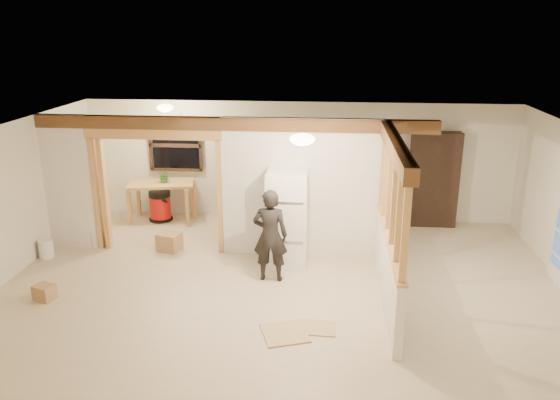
# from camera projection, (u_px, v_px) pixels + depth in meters

# --- Properties ---
(floor) EXTENTS (9.00, 6.50, 0.01)m
(floor) POSITION_uv_depth(u_px,v_px,m) (284.00, 284.00, 8.84)
(floor) COLOR #C9B696
(floor) RESTS_ON ground
(ceiling) EXTENTS (9.00, 6.50, 0.01)m
(ceiling) POSITION_uv_depth(u_px,v_px,m) (284.00, 131.00, 8.08)
(ceiling) COLOR white
(wall_back) EXTENTS (9.00, 0.01, 2.50)m
(wall_back) POSITION_uv_depth(u_px,v_px,m) (297.00, 161.00, 11.54)
(wall_back) COLOR silver
(wall_back) RESTS_ON floor
(wall_front) EXTENTS (9.00, 0.01, 2.50)m
(wall_front) POSITION_uv_depth(u_px,v_px,m) (255.00, 317.00, 5.38)
(wall_front) COLOR silver
(wall_front) RESTS_ON floor
(wall_left) EXTENTS (0.01, 6.50, 2.50)m
(wall_left) POSITION_uv_depth(u_px,v_px,m) (8.00, 202.00, 8.86)
(wall_left) COLOR silver
(wall_left) RESTS_ON floor
(partition_left_stub) EXTENTS (0.90, 0.12, 2.50)m
(partition_left_stub) POSITION_uv_depth(u_px,v_px,m) (69.00, 183.00, 9.96)
(partition_left_stub) COLOR silver
(partition_left_stub) RESTS_ON floor
(partition_center) EXTENTS (2.80, 0.12, 2.50)m
(partition_center) POSITION_uv_depth(u_px,v_px,m) (301.00, 189.00, 9.58)
(partition_center) COLOR silver
(partition_center) RESTS_ON floor
(doorway_frame) EXTENTS (2.46, 0.14, 2.20)m
(doorway_frame) POSITION_uv_depth(u_px,v_px,m) (157.00, 193.00, 9.86)
(doorway_frame) COLOR tan
(doorway_frame) RESTS_ON floor
(header_beam_back) EXTENTS (7.00, 0.18, 0.22)m
(header_beam_back) POSITION_uv_depth(u_px,v_px,m) (232.00, 124.00, 9.34)
(header_beam_back) COLOR brown
(header_beam_back) RESTS_ON ceiling
(header_beam_right) EXTENTS (0.18, 3.30, 0.22)m
(header_beam_right) POSITION_uv_depth(u_px,v_px,m) (396.00, 147.00, 7.59)
(header_beam_right) COLOR brown
(header_beam_right) RESTS_ON ceiling
(pony_wall) EXTENTS (0.12, 3.20, 1.00)m
(pony_wall) POSITION_uv_depth(u_px,v_px,m) (388.00, 270.00, 8.17)
(pony_wall) COLOR silver
(pony_wall) RESTS_ON floor
(stud_partition) EXTENTS (0.14, 3.20, 1.32)m
(stud_partition) POSITION_uv_depth(u_px,v_px,m) (392.00, 196.00, 7.81)
(stud_partition) COLOR tan
(stud_partition) RESTS_ON pony_wall
(window_back) EXTENTS (1.12, 0.10, 1.10)m
(window_back) POSITION_uv_depth(u_px,v_px,m) (175.00, 146.00, 11.61)
(window_back) COLOR black
(window_back) RESTS_ON wall_back
(ceiling_dome_main) EXTENTS (0.36, 0.36, 0.16)m
(ceiling_dome_main) POSITION_uv_depth(u_px,v_px,m) (302.00, 139.00, 7.58)
(ceiling_dome_main) COLOR #FFEABF
(ceiling_dome_main) RESTS_ON ceiling
(ceiling_dome_util) EXTENTS (0.32, 0.32, 0.14)m
(ceiling_dome_util) POSITION_uv_depth(u_px,v_px,m) (165.00, 108.00, 10.49)
(ceiling_dome_util) COLOR #FFEABF
(ceiling_dome_util) RESTS_ON ceiling
(hanging_bulb) EXTENTS (0.07, 0.07, 0.07)m
(hanging_bulb) POSITION_uv_depth(u_px,v_px,m) (182.00, 130.00, 9.87)
(hanging_bulb) COLOR #FFD88C
(hanging_bulb) RESTS_ON ceiling
(refrigerator) EXTENTS (0.69, 0.67, 1.67)m
(refrigerator) POSITION_uv_depth(u_px,v_px,m) (287.00, 218.00, 9.35)
(refrigerator) COLOR white
(refrigerator) RESTS_ON floor
(woman) EXTENTS (0.57, 0.37, 1.54)m
(woman) POSITION_uv_depth(u_px,v_px,m) (270.00, 235.00, 8.76)
(woman) COLOR black
(woman) RESTS_ON floor
(work_table) EXTENTS (1.45, 0.94, 0.85)m
(work_table) POSITION_uv_depth(u_px,v_px,m) (162.00, 202.00, 11.55)
(work_table) COLOR tan
(work_table) RESTS_ON floor
(potted_plant) EXTENTS (0.28, 0.24, 0.31)m
(potted_plant) POSITION_uv_depth(u_px,v_px,m) (165.00, 175.00, 11.39)
(potted_plant) COLOR #3D7332
(potted_plant) RESTS_ON work_table
(shop_vac) EXTENTS (0.60, 0.60, 0.65)m
(shop_vac) POSITION_uv_depth(u_px,v_px,m) (160.00, 206.00, 11.62)
(shop_vac) COLOR #B9120C
(shop_vac) RESTS_ON floor
(bookshelf) EXTENTS (0.98, 0.33, 1.97)m
(bookshelf) POSITION_uv_depth(u_px,v_px,m) (434.00, 180.00, 11.15)
(bookshelf) COLOR black
(bookshelf) RESTS_ON floor
(bucket) EXTENTS (0.31, 0.31, 0.33)m
(bucket) POSITION_uv_depth(u_px,v_px,m) (46.00, 249.00, 9.79)
(bucket) COLOR white
(bucket) RESTS_ON floor
(box_util_a) EXTENTS (0.47, 0.43, 0.34)m
(box_util_a) POSITION_uv_depth(u_px,v_px,m) (170.00, 242.00, 10.09)
(box_util_a) COLOR #AB8052
(box_util_a) RESTS_ON floor
(box_util_b) EXTENTS (0.42, 0.42, 0.32)m
(box_util_b) POSITION_uv_depth(u_px,v_px,m) (101.00, 236.00, 10.39)
(box_util_b) COLOR #AB8052
(box_util_b) RESTS_ON floor
(box_front) EXTENTS (0.35, 0.31, 0.24)m
(box_front) POSITION_uv_depth(u_px,v_px,m) (44.00, 292.00, 8.29)
(box_front) COLOR #AB8052
(box_front) RESTS_ON floor
(floor_panel_near) EXTENTS (0.75, 0.75, 0.02)m
(floor_panel_near) POSITION_uv_depth(u_px,v_px,m) (285.00, 333.00, 7.39)
(floor_panel_near) COLOR tan
(floor_panel_near) RESTS_ON floor
(floor_panel_far) EXTENTS (0.53, 0.43, 0.02)m
(floor_panel_far) POSITION_uv_depth(u_px,v_px,m) (317.00, 328.00, 7.53)
(floor_panel_far) COLOR tan
(floor_panel_far) RESTS_ON floor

